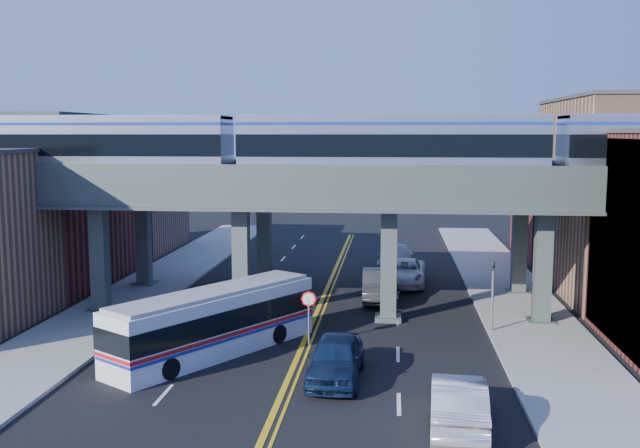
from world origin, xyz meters
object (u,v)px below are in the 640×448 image
object	(u,v)px
traffic_signal	(493,288)
stop_sign	(309,309)
transit_bus	(214,323)
car_lane_b	(378,285)
car_lane_c	(404,272)
car_parked_curb	(459,402)
car_lane_a	(336,358)
transit_train	(391,146)
car_lane_d	(396,257)

from	to	relation	value
traffic_signal	stop_sign	bearing A→B (deg)	-161.37
transit_bus	car_lane_b	bearing A→B (deg)	1.04
car_lane_c	car_parked_curb	xyz separation A→B (m)	(1.53, -23.07, 0.05)
transit_bus	car_parked_curb	bearing A→B (deg)	-91.19
car_lane_a	car_lane_b	xyz separation A→B (m)	(1.42, 14.20, 0.01)
transit_train	car_lane_a	xyz separation A→B (m)	(-2.08, -9.59, -8.44)
car_lane_a	car_parked_curb	size ratio (longest dim) A/B	0.99
traffic_signal	car_lane_a	world-z (taller)	traffic_signal
transit_train	car_lane_c	xyz separation A→B (m)	(0.94, 9.24, -8.51)
stop_sign	transit_bus	bearing A→B (deg)	-157.04
car_lane_a	car_lane_d	xyz separation A→B (m)	(2.50, 24.13, -0.01)
car_lane_a	car_lane_c	world-z (taller)	car_lane_a
transit_train	stop_sign	world-z (taller)	transit_train
transit_train	transit_bus	xyz separation A→B (m)	(-7.84, -6.74, -7.89)
car_lane_c	car_lane_d	bearing A→B (deg)	98.63
car_lane_d	car_parked_curb	distance (m)	28.45
transit_train	car_lane_d	size ratio (longest dim) A/B	8.04
stop_sign	car_lane_b	distance (m)	10.12
stop_sign	car_lane_b	xyz separation A→B (m)	(3.07, 9.60, -0.86)
transit_bus	car_parked_curb	size ratio (longest dim) A/B	1.97
car_lane_b	car_lane_c	bearing A→B (deg)	68.55
car_lane_c	car_lane_d	size ratio (longest dim) A/B	0.97
car_lane_b	car_parked_curb	world-z (taller)	car_lane_b
car_lane_b	car_parked_curb	size ratio (longest dim) A/B	1.03
transit_train	car_lane_c	bearing A→B (deg)	84.18
traffic_signal	car_parked_curb	bearing A→B (deg)	-102.85
transit_bus	car_lane_a	xyz separation A→B (m)	(5.76, -2.85, -0.55)
car_lane_b	car_lane_d	xyz separation A→B (m)	(1.08, 9.94, -0.02)
car_lane_b	car_lane_d	world-z (taller)	car_lane_b
car_lane_d	traffic_signal	bearing A→B (deg)	-70.71
transit_bus	car_parked_curb	world-z (taller)	transit_bus
traffic_signal	car_lane_d	bearing A→B (deg)	106.01
transit_bus	car_lane_b	distance (m)	13.43
transit_train	car_parked_curb	distance (m)	16.40
car_lane_b	stop_sign	bearing A→B (deg)	-110.08
stop_sign	car_lane_a	world-z (taller)	stop_sign
car_parked_curb	car_lane_d	bearing A→B (deg)	-82.54
transit_bus	car_lane_d	xyz separation A→B (m)	(8.26, 21.28, -0.56)
transit_train	car_lane_a	world-z (taller)	transit_train
car_lane_a	car_parked_curb	world-z (taller)	car_lane_a
traffic_signal	car_lane_c	world-z (taller)	traffic_signal
stop_sign	transit_bus	distance (m)	4.47
transit_train	car_lane_b	xyz separation A→B (m)	(-0.66, 4.60, -8.43)
car_lane_d	transit_train	bearing A→B (deg)	-88.38
car_lane_b	transit_train	bearing A→B (deg)	-84.15
traffic_signal	car_parked_curb	xyz separation A→B (m)	(-2.70, -11.83, -1.43)
traffic_signal	car_lane_d	world-z (taller)	traffic_signal
transit_train	traffic_signal	distance (m)	8.96
traffic_signal	transit_bus	bearing A→B (deg)	-159.98
transit_train	car_parked_curb	bearing A→B (deg)	-79.89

